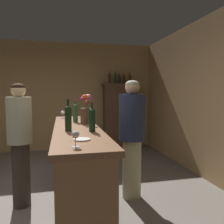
% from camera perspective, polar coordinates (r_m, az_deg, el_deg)
% --- Properties ---
extents(floor, '(8.23, 8.23, 0.00)m').
position_cam_1_polar(floor, '(3.12, -20.71, -23.43)').
color(floor, '#686259').
rests_on(floor, ground).
extents(wall_back, '(5.67, 0.12, 2.73)m').
position_cam_1_polar(wall_back, '(5.96, -16.76, 3.74)').
color(wall_back, tan).
rests_on(wall_back, ground).
extents(bar_counter, '(0.52, 2.45, 1.06)m').
position_cam_1_polar(bar_counter, '(2.88, -8.85, -14.02)').
color(bar_counter, '#916540').
rests_on(bar_counter, ground).
extents(display_cabinet, '(0.88, 0.39, 1.69)m').
position_cam_1_polar(display_cabinet, '(5.88, 1.87, -0.78)').
color(display_cabinet, '#523727').
rests_on(display_cabinet, ground).
extents(wine_bottle_rose, '(0.07, 0.07, 0.32)m').
position_cam_1_polar(wine_bottle_rose, '(3.17, -9.22, 0.06)').
color(wine_bottle_rose, '#294F2D').
rests_on(wine_bottle_rose, bar_counter).
extents(wine_bottle_riesling, '(0.07, 0.07, 0.31)m').
position_cam_1_polar(wine_bottle_riesling, '(2.37, -5.05, -1.71)').
color(wine_bottle_riesling, '#123219').
rests_on(wine_bottle_riesling, bar_counter).
extents(wine_bottle_malbec, '(0.07, 0.07, 0.34)m').
position_cam_1_polar(wine_bottle_malbec, '(2.43, -10.98, -1.24)').
color(wine_bottle_malbec, '#193018').
rests_on(wine_bottle_malbec, bar_counter).
extents(wine_glass_front, '(0.07, 0.07, 0.15)m').
position_cam_1_polar(wine_glass_front, '(3.72, -9.14, 0.20)').
color(wine_glass_front, white).
rests_on(wine_glass_front, bar_counter).
extents(wine_glass_mid, '(0.06, 0.06, 0.12)m').
position_cam_1_polar(wine_glass_mid, '(1.72, -9.21, -5.90)').
color(wine_glass_mid, white).
rests_on(wine_glass_mid, bar_counter).
extents(wine_glass_rear, '(0.07, 0.07, 0.13)m').
position_cam_1_polar(wine_glass_rear, '(3.15, -6.74, -0.86)').
color(wine_glass_rear, white).
rests_on(wine_glass_rear, bar_counter).
extents(wine_glass_spare, '(0.06, 0.06, 0.12)m').
position_cam_1_polar(wine_glass_spare, '(3.69, -12.32, -0.24)').
color(wine_glass_spare, white).
rests_on(wine_glass_spare, bar_counter).
extents(flower_arrangement, '(0.15, 0.16, 0.39)m').
position_cam_1_polar(flower_arrangement, '(2.97, -6.55, 0.24)').
color(flower_arrangement, '#4F3727').
rests_on(flower_arrangement, bar_counter).
extents(cheese_plate, '(0.15, 0.15, 0.01)m').
position_cam_1_polar(cheese_plate, '(1.98, -7.59, -6.87)').
color(cheese_plate, white).
rests_on(cheese_plate, bar_counter).
extents(display_bottle_left, '(0.08, 0.08, 0.31)m').
position_cam_1_polar(display_bottle_left, '(5.80, -0.65, 8.54)').
color(display_bottle_left, '#422A1E').
rests_on(display_bottle_left, display_cabinet).
extents(display_bottle_midleft, '(0.06, 0.06, 0.32)m').
position_cam_1_polar(display_bottle_midleft, '(5.83, 0.83, 8.58)').
color(display_bottle_midleft, '#1A381B').
rests_on(display_bottle_midleft, display_cabinet).
extents(display_bottle_center, '(0.06, 0.06, 0.29)m').
position_cam_1_polar(display_bottle_center, '(5.86, 1.89, 8.37)').
color(display_bottle_center, '#1F2C3A').
rests_on(display_bottle_center, display_cabinet).
extents(display_bottle_midright, '(0.07, 0.07, 0.28)m').
position_cam_1_polar(display_bottle_midright, '(5.89, 3.03, 8.34)').
color(display_bottle_midright, '#442814').
rests_on(display_bottle_midright, display_cabinet).
extents(display_bottle_right, '(0.07, 0.07, 0.31)m').
position_cam_1_polar(display_bottle_right, '(5.93, 4.49, 8.39)').
color(display_bottle_right, '#4E321C').
rests_on(display_bottle_right, display_cabinet).
extents(patron_by_cabinet, '(0.31, 0.31, 1.58)m').
position_cam_1_polar(patron_by_cabinet, '(3.12, -22.19, -6.31)').
color(patron_by_cabinet, '#342E27').
rests_on(patron_by_cabinet, ground).
extents(bartender, '(0.36, 0.36, 1.63)m').
position_cam_1_polar(bartender, '(3.13, 5.07, -5.59)').
color(bartender, '#B5B08C').
rests_on(bartender, ground).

